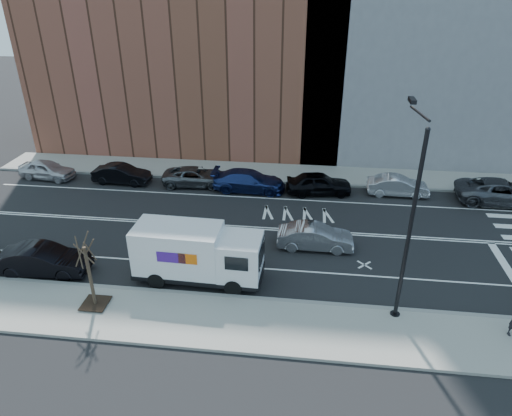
% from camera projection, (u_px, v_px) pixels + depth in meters
% --- Properties ---
extents(ground, '(120.00, 120.00, 0.00)m').
position_uv_depth(ground, '(262.00, 228.00, 28.34)').
color(ground, black).
rests_on(ground, ground).
extents(sidewalk_near, '(44.00, 3.60, 0.15)m').
position_uv_depth(sidewalk_near, '(240.00, 323.00, 20.55)').
color(sidewalk_near, gray).
rests_on(sidewalk_near, ground).
extents(sidewalk_far, '(44.00, 3.60, 0.15)m').
position_uv_depth(sidewalk_far, '(274.00, 173.00, 36.07)').
color(sidewalk_far, gray).
rests_on(sidewalk_far, ground).
extents(curb_near, '(44.00, 0.25, 0.17)m').
position_uv_depth(curb_near, '(246.00, 298.00, 22.13)').
color(curb_near, gray).
rests_on(curb_near, ground).
extents(curb_far, '(44.00, 0.25, 0.17)m').
position_uv_depth(curb_far, '(272.00, 182.00, 34.48)').
color(curb_far, gray).
rests_on(curb_far, ground).
extents(road_markings, '(40.00, 8.60, 0.01)m').
position_uv_depth(road_markings, '(262.00, 228.00, 28.34)').
color(road_markings, white).
rests_on(road_markings, ground).
extents(bldg_brick, '(26.00, 10.00, 22.00)m').
position_uv_depth(bldg_brick, '(187.00, 15.00, 37.92)').
color(bldg_brick, brown).
rests_on(bldg_brick, ground).
extents(streetlight, '(0.44, 4.02, 9.34)m').
position_uv_depth(streetlight, '(409.00, 215.00, 19.17)').
color(streetlight, black).
rests_on(streetlight, ground).
extents(street_tree, '(1.20, 1.20, 3.75)m').
position_uv_depth(street_tree, '(91.00, 282.00, 21.02)').
color(street_tree, black).
rests_on(street_tree, ground).
extents(fedex_van, '(6.61, 2.50, 2.99)m').
position_uv_depth(fedex_van, '(197.00, 253.00, 22.97)').
color(fedex_van, black).
rests_on(fedex_van, ground).
extents(far_parked_a, '(4.41, 2.16, 1.45)m').
position_uv_depth(far_parked_a, '(47.00, 170.00, 34.96)').
color(far_parked_a, silver).
rests_on(far_parked_a, ground).
extents(far_parked_b, '(4.34, 1.67, 1.41)m').
position_uv_depth(far_parked_b, '(122.00, 174.00, 34.21)').
color(far_parked_b, black).
rests_on(far_parked_b, ground).
extents(far_parked_c, '(4.97, 2.58, 1.34)m').
position_uv_depth(far_parked_c, '(196.00, 177.00, 33.88)').
color(far_parked_c, '#53575C').
rests_on(far_parked_c, ground).
extents(far_parked_d, '(5.30, 2.23, 1.53)m').
position_uv_depth(far_parked_d, '(249.00, 181.00, 32.97)').
color(far_parked_d, navy).
rests_on(far_parked_d, ground).
extents(far_parked_e, '(4.83, 2.43, 1.58)m').
position_uv_depth(far_parked_e, '(319.00, 183.00, 32.50)').
color(far_parked_e, black).
rests_on(far_parked_e, ground).
extents(far_parked_f, '(4.28, 1.53, 1.40)m').
position_uv_depth(far_parked_f, '(398.00, 186.00, 32.34)').
color(far_parked_f, silver).
rests_on(far_parked_f, ground).
extents(far_parked_g, '(5.95, 2.92, 1.62)m').
position_uv_depth(far_parked_g, '(501.00, 192.00, 31.20)').
color(far_parked_g, '#4A4B51').
rests_on(far_parked_g, ground).
extents(driving_sedan, '(4.34, 1.54, 1.42)m').
position_uv_depth(driving_sedan, '(315.00, 237.00, 26.05)').
color(driving_sedan, '#9A9A9F').
rests_on(driving_sedan, ground).
extents(near_parked_rear_a, '(4.82, 1.90, 1.56)m').
position_uv_depth(near_parked_rear_a, '(43.00, 260.00, 23.83)').
color(near_parked_rear_a, black).
rests_on(near_parked_rear_a, ground).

